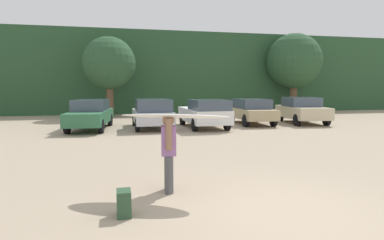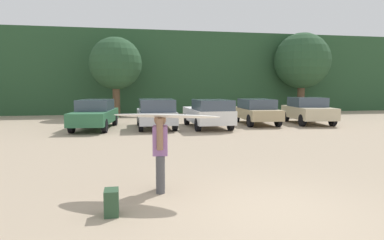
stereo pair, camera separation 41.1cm
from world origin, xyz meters
name	(u,v)px [view 2 (the right image)]	position (x,y,z in m)	size (l,w,h in m)	color
ground_plane	(272,211)	(0.00, 0.00, 0.00)	(120.00, 120.00, 0.00)	tan
hillside_ridge	(153,75)	(0.00, 28.13, 3.39)	(108.00, 12.00, 6.79)	#284C2D
tree_far_right	(116,64)	(-3.29, 19.70, 3.87)	(3.77, 3.77, 5.78)	brown
tree_left	(302,61)	(11.99, 20.85, 4.36)	(4.65, 4.65, 6.71)	brown
parked_car_forest_green	(95,114)	(-4.18, 12.77, 0.80)	(2.29, 4.95, 1.53)	#2D6642
parked_car_silver	(156,113)	(-1.02, 12.31, 0.82)	(1.91, 4.13, 1.57)	silver
parked_car_white	(208,113)	(1.74, 11.92, 0.81)	(1.98, 4.37, 1.55)	white
parked_car_tan	(256,111)	(4.95, 13.19, 0.81)	(1.99, 4.18, 1.49)	tan
parked_car_champagne	(308,110)	(8.11, 12.93, 0.82)	(2.41, 4.18, 1.57)	beige
person_adult	(160,148)	(-1.84, 1.50, 0.93)	(0.35, 0.68, 1.64)	#4C4C51
surfboard_white	(166,116)	(-1.73, 1.43, 1.60)	(2.35, 1.51, 0.17)	white
backpack_dropped	(112,202)	(-2.80, 0.32, 0.22)	(0.24, 0.34, 0.45)	#2D4C33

